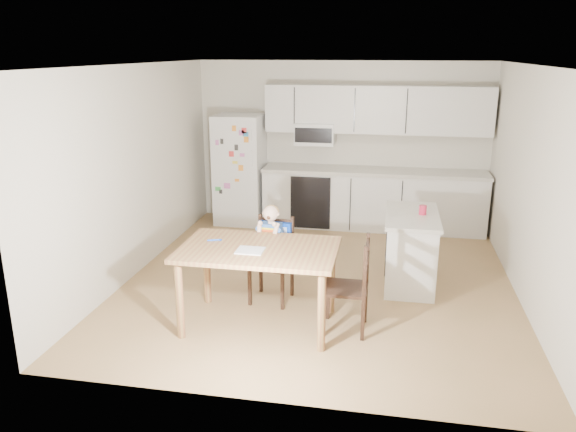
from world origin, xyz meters
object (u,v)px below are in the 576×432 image
(red_cup, at_px, (423,210))
(chair_booster, at_px, (272,243))
(refrigerator, at_px, (240,169))
(kitchen_island, at_px, (410,249))
(dining_table, at_px, (259,258))
(chair_side, at_px, (356,279))

(red_cup, distance_m, chair_booster, 1.78)
(refrigerator, distance_m, kitchen_island, 3.34)
(red_cup, bearing_deg, dining_table, -140.02)
(red_cup, height_order, chair_side, red_cup)
(dining_table, bearing_deg, refrigerator, 108.09)
(refrigerator, relative_size, dining_table, 1.11)
(chair_booster, bearing_deg, dining_table, -84.49)
(red_cup, relative_size, dining_table, 0.07)
(refrigerator, height_order, red_cup, refrigerator)
(kitchen_island, xyz_separation_m, dining_table, (-1.49, -1.34, 0.28))
(dining_table, height_order, chair_side, chair_side)
(refrigerator, distance_m, dining_table, 3.56)
(refrigerator, relative_size, chair_side, 1.79)
(kitchen_island, xyz_separation_m, red_cup, (0.11, 0.01, 0.47))
(kitchen_island, relative_size, chair_booster, 1.06)
(chair_side, bearing_deg, dining_table, -86.20)
(chair_booster, bearing_deg, kitchen_island, 31.81)
(dining_table, relative_size, chair_side, 1.61)
(kitchen_island, distance_m, chair_booster, 1.67)
(refrigerator, distance_m, chair_booster, 2.99)
(kitchen_island, bearing_deg, red_cup, 4.85)
(refrigerator, height_order, kitchen_island, refrigerator)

